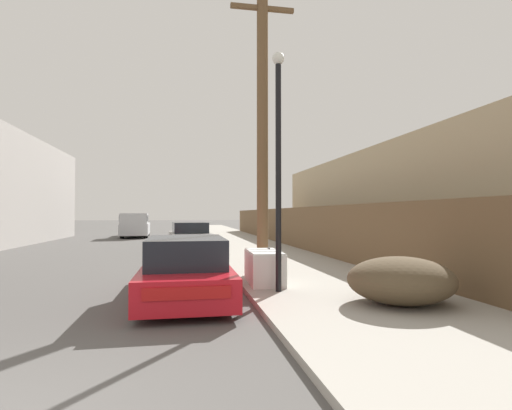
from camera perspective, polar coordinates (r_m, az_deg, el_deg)
The scene contains 10 objects.
sidewalk_curb at distance 26.78m, azimuth -3.06°, elevation -4.83°, with size 4.20×63.00×0.12m, color #9E998E.
discarded_fridge at distance 9.36m, azimuth 1.16°, elevation -8.82°, with size 0.79×1.65×0.77m.
parked_sports_car_red at distance 8.46m, azimuth -9.98°, elevation -9.09°, with size 1.71×4.67×1.25m.
car_parked_mid at distance 20.13m, azimuth -9.48°, elevation -4.40°, with size 2.16×4.39×1.31m.
pickup_truck at distance 30.71m, azimuth -16.87°, elevation -2.78°, with size 2.22×5.75×1.76m.
utility_pole at distance 11.34m, azimuth 0.93°, elevation 11.94°, with size 1.80×0.31×8.18m.
street_lamp at distance 8.36m, azimuth 3.21°, elevation 7.47°, with size 0.26×0.26×4.98m.
brush_pile at distance 7.68m, azimuth 19.98°, elevation -10.06°, with size 1.89×1.81×0.83m.
wooden_fence at distance 21.81m, azimuth 3.85°, elevation -2.98°, with size 0.08×33.06×1.91m, color brown.
building_right_house at distance 19.57m, azimuth 21.59°, elevation 0.24°, with size 6.00×19.52×4.42m, color tan.
Camera 1 is at (1.89, -3.01, 1.72)m, focal length 28.00 mm.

